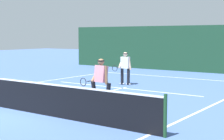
% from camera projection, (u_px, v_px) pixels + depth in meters
% --- Properties ---
extents(ground_plane, '(80.00, 80.00, 0.00)m').
position_uv_depth(ground_plane, '(21.00, 111.00, 11.59)').
color(ground_plane, '#4766A4').
extents(court_line_baseline_far, '(9.73, 0.10, 0.01)m').
position_uv_depth(court_line_baseline_far, '(172.00, 77.00, 20.87)').
color(court_line_baseline_far, white).
rests_on(court_line_baseline_far, ground_plane).
extents(court_line_sideline_right, '(0.10, 22.85, 0.01)m').
position_uv_depth(court_line_sideline_right, '(150.00, 135.00, 8.79)').
color(court_line_sideline_right, white).
rests_on(court_line_sideline_right, ground_plane).
extents(court_line_service, '(7.93, 0.10, 0.01)m').
position_uv_depth(court_line_service, '(122.00, 88.00, 16.52)').
color(court_line_service, white).
rests_on(court_line_service, ground_plane).
extents(court_line_centre, '(0.10, 6.40, 0.01)m').
position_uv_depth(court_line_centre, '(83.00, 97.00, 14.19)').
color(court_line_centre, white).
rests_on(court_line_centre, ground_plane).
extents(tennis_net, '(10.66, 0.09, 1.08)m').
position_uv_depth(tennis_net, '(20.00, 95.00, 11.54)').
color(tennis_net, '#1E4723').
rests_on(tennis_net, ground_plane).
extents(player_near, '(0.94, 0.86, 1.68)m').
position_uv_depth(player_near, '(101.00, 80.00, 12.30)').
color(player_near, black).
rests_on(player_near, ground_plane).
extents(player_far, '(0.70, 0.87, 1.65)m').
position_uv_depth(player_far, '(125.00, 67.00, 17.59)').
color(player_far, black).
rests_on(player_far, ground_plane).
extents(tennis_ball, '(0.07, 0.07, 0.07)m').
position_uv_depth(tennis_ball, '(65.00, 87.00, 16.60)').
color(tennis_ball, '#D1E033').
rests_on(tennis_ball, ground_plane).
extents(back_fence_windscreen, '(20.82, 0.12, 3.16)m').
position_uv_depth(back_fence_windscreen, '(196.00, 49.00, 23.68)').
color(back_fence_windscreen, '#1B4029').
rests_on(back_fence_windscreen, ground_plane).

